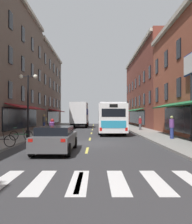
# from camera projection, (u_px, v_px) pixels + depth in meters

# --- Properties ---
(ground_plane) EXTENTS (34.80, 80.00, 0.10)m
(ground_plane) POSITION_uv_depth(u_px,v_px,m) (89.00, 144.00, 17.29)
(ground_plane) COLOR #333335
(lane_centre_dashes) EXTENTS (0.14, 73.90, 0.01)m
(lane_centre_dashes) POSITION_uv_depth(u_px,v_px,m) (89.00, 144.00, 17.04)
(lane_centre_dashes) COLOR #DBCC4C
(lane_centre_dashes) RESTS_ON ground
(crosswalk_near) EXTENTS (7.10, 2.80, 0.01)m
(crosswalk_near) POSITION_uv_depth(u_px,v_px,m) (80.00, 181.00, 7.30)
(crosswalk_near) COLOR silver
(crosswalk_near) RESTS_ON ground
(sidewalk_left) EXTENTS (3.00, 80.00, 0.14)m
(sidewalk_left) POSITION_uv_depth(u_px,v_px,m) (3.00, 142.00, 17.31)
(sidewalk_left) COLOR gray
(sidewalk_left) RESTS_ON ground
(sidewalk_right) EXTENTS (3.00, 80.00, 0.14)m
(sidewalk_right) POSITION_uv_depth(u_px,v_px,m) (176.00, 142.00, 17.28)
(sidewalk_right) COLOR gray
(sidewalk_right) RESTS_ON ground
(billboard_sign) EXTENTS (0.40, 2.78, 6.08)m
(billboard_sign) POSITION_uv_depth(u_px,v_px,m) (192.00, 74.00, 17.52)
(billboard_sign) COLOR black
(billboard_sign) RESTS_ON sidewalk_right
(transit_bus) EXTENTS (2.75, 12.03, 3.07)m
(transit_bus) POSITION_uv_depth(u_px,v_px,m) (111.00, 118.00, 27.80)
(transit_bus) COLOR white
(transit_bus) RESTS_ON ground
(box_truck) EXTENTS (2.59, 6.87, 3.79)m
(box_truck) POSITION_uv_depth(u_px,v_px,m) (80.00, 115.00, 39.27)
(box_truck) COLOR #B21E19
(box_truck) RESTS_ON ground
(sedan_near) EXTENTS (2.03, 4.38, 1.37)m
(sedan_near) POSITION_uv_depth(u_px,v_px,m) (82.00, 121.00, 48.47)
(sedan_near) COLOR black
(sedan_near) RESTS_ON ground
(sedan_mid) EXTENTS (1.92, 4.66, 1.32)m
(sedan_mid) POSITION_uv_depth(u_px,v_px,m) (56.00, 139.00, 13.14)
(sedan_mid) COLOR #515154
(sedan_mid) RESTS_ON ground
(motorcycle_rider) EXTENTS (0.62, 2.07, 1.66)m
(motorcycle_rider) POSITION_uv_depth(u_px,v_px,m) (53.00, 132.00, 17.60)
(motorcycle_rider) COLOR black
(motorcycle_rider) RESTS_ON ground
(bicycle_near) EXTENTS (1.71, 0.48, 0.91)m
(bicycle_near) POSITION_uv_depth(u_px,v_px,m) (1.00, 140.00, 14.07)
(bicycle_near) COLOR black
(bicycle_near) RESTS_ON sidewalk_left
(bicycle_mid) EXTENTS (1.71, 0.48, 0.91)m
(bicycle_mid) POSITION_uv_depth(u_px,v_px,m) (22.00, 135.00, 17.74)
(bicycle_mid) COLOR black
(bicycle_mid) RESTS_ON sidewalk_left
(pedestrian_near) EXTENTS (0.52, 0.44, 1.84)m
(pedestrian_near) POSITION_uv_depth(u_px,v_px,m) (45.00, 122.00, 31.28)
(pedestrian_near) COLOR navy
(pedestrian_near) RESTS_ON sidewalk_left
(pedestrian_mid) EXTENTS (0.36, 0.36, 1.60)m
(pedestrian_mid) POSITION_uv_depth(u_px,v_px,m) (141.00, 123.00, 30.20)
(pedestrian_mid) COLOR #4C4C51
(pedestrian_mid) RESTS_ON sidewalk_right
(pedestrian_far) EXTENTS (0.36, 0.36, 1.71)m
(pedestrian_far) POSITION_uv_depth(u_px,v_px,m) (172.00, 127.00, 19.10)
(pedestrian_far) COLOR navy
(pedestrian_far) RESTS_ON sidewalk_right
(street_lamp_twin) EXTENTS (1.42, 0.32, 4.87)m
(street_lamp_twin) POSITION_uv_depth(u_px,v_px,m) (29.00, 103.00, 19.46)
(street_lamp_twin) COLOR black
(street_lamp_twin) RESTS_ON sidewalk_left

